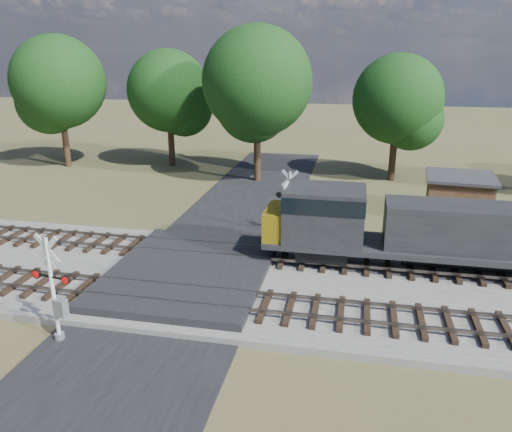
# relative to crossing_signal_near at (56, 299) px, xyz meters

# --- Properties ---
(ground) EXTENTS (160.00, 160.00, 0.00)m
(ground) POSITION_rel_crossing_signal_near_xyz_m (2.92, 5.38, -1.73)
(ground) COLOR #494F2A
(ground) RESTS_ON ground
(ballast_bed) EXTENTS (140.00, 10.00, 0.30)m
(ballast_bed) POSITION_rel_crossing_signal_near_xyz_m (12.92, 5.88, -1.58)
(ballast_bed) COLOR gray
(ballast_bed) RESTS_ON ground
(road) EXTENTS (7.00, 60.00, 0.08)m
(road) POSITION_rel_crossing_signal_near_xyz_m (2.92, 5.38, -1.69)
(road) COLOR black
(road) RESTS_ON ground
(crossing_panel) EXTENTS (7.00, 9.00, 0.62)m
(crossing_panel) POSITION_rel_crossing_signal_near_xyz_m (2.92, 5.88, -1.41)
(crossing_panel) COLOR #262628
(crossing_panel) RESTS_ON ground
(track_near) EXTENTS (140.00, 2.60, 0.33)m
(track_near) POSITION_rel_crossing_signal_near_xyz_m (6.05, 3.38, -1.31)
(track_near) COLOR black
(track_near) RESTS_ON ballast_bed
(track_far) EXTENTS (140.00, 2.60, 0.33)m
(track_far) POSITION_rel_crossing_signal_near_xyz_m (6.05, 8.38, -1.31)
(track_far) COLOR black
(track_far) RESTS_ON ballast_bed
(crossing_signal_near) EXTENTS (1.66, 0.44, 4.15)m
(crossing_signal_near) POSITION_rel_crossing_signal_near_xyz_m (0.00, 0.00, 0.00)
(crossing_signal_near) COLOR silver
(crossing_signal_near) RESTS_ON ground
(crossing_signal_far) EXTENTS (1.56, 0.38, 3.88)m
(crossing_signal_far) POSITION_rel_crossing_signal_near_xyz_m (6.54, 12.34, -0.11)
(crossing_signal_far) COLOR silver
(crossing_signal_far) RESTS_ON ground
(equipment_shed) EXTENTS (4.44, 4.44, 2.76)m
(equipment_shed) POSITION_rel_crossing_signal_near_xyz_m (16.50, 17.68, -0.33)
(equipment_shed) COLOR #46271E
(equipment_shed) RESTS_ON ground
(treeline) EXTENTS (76.97, 11.86, 12.00)m
(treeline) POSITION_rel_crossing_signal_near_xyz_m (5.42, 26.25, 4.95)
(treeline) COLOR black
(treeline) RESTS_ON ground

